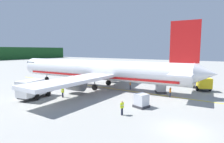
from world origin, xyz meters
TOP-DOWN VIEW (x-y plane):
  - airliner_foreground at (11.56, 18.68)m, footprint 34.57×41.74m
  - service_truck_baggage at (-0.46, 21.68)m, footprint 5.83×3.22m
  - service_truck_catering at (19.91, 0.85)m, footprint 6.22×4.47m
  - cargo_container_near at (4.34, 6.11)m, footprint 2.07×2.07m
  - cargo_container_mid at (13.72, 6.67)m, footprint 2.32×2.32m
  - crew_marshaller at (2.20, 18.48)m, footprint 0.28×0.63m
  - crew_loader_left at (11.51, 4.37)m, footprint 0.63×0.28m
  - crew_loader_right at (13.33, 12.37)m, footprint 0.59×0.39m
  - crew_supervisor at (0.44, 6.73)m, footprint 0.63×0.26m
  - apron_guide_line at (11.96, 14.25)m, footprint 0.30×60.00m

SIDE VIEW (x-z plane):
  - apron_guide_line at x=11.96m, z-range 0.00..0.01m
  - cargo_container_near at x=4.34m, z-range -0.05..1.85m
  - cargo_container_mid at x=13.72m, z-range -0.05..1.86m
  - crew_loader_left at x=11.51m, z-range 0.14..1.74m
  - crew_marshaller at x=2.20m, z-range 0.14..1.78m
  - crew_loader_right at x=13.33m, z-range 0.15..1.83m
  - crew_supervisor at x=0.44m, z-range 0.15..1.83m
  - service_truck_catering at x=19.91m, z-range -0.09..2.47m
  - service_truck_baggage at x=-0.46m, z-range 0.13..3.08m
  - airliner_foreground at x=11.56m, z-range -2.56..9.34m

